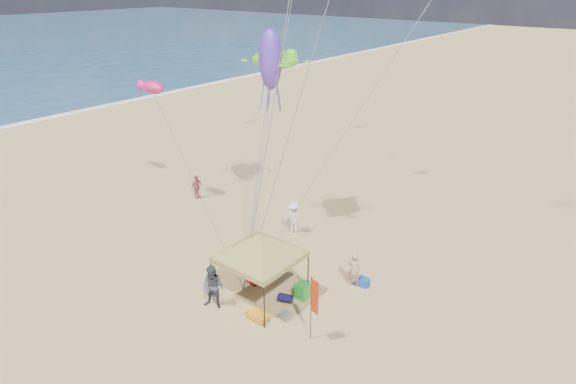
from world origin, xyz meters
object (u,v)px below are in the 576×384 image
Objects in this scene: chair_yellow at (241,256)px; person_near_b at (213,287)px; chair_green at (302,291)px; cooler_blue at (363,282)px; canopy_tent at (260,236)px; person_far_a at (197,187)px; beach_cart at (258,315)px; cooler_red at (253,279)px; feather_flag at (314,300)px; person_near_c at (294,217)px; person_near_a at (354,269)px.

person_near_b is at bearing -64.71° from chair_yellow.
chair_green is 1.00× the size of chair_yellow.
cooler_blue is 2.84m from chair_green.
canopy_tent is 11.44m from person_far_a.
cooler_red is at bearing 136.46° from beach_cart.
cooler_red is (-4.33, 1.43, -1.66)m from feather_flag.
cooler_red is 0.77× the size of chair_yellow.
person_near_c is at bearing 107.25° from cooler_red.
person_near_a is (3.59, 2.63, 0.63)m from cooler_red.
beach_cart is (1.88, -1.78, 0.01)m from cooler_red.
canopy_tent reaches higher than person_far_a.
person_near_c reaches higher than chair_yellow.
chair_yellow is 5.48m from person_near_a.
person_far_a is (-7.41, -0.24, -0.12)m from person_near_c.
person_near_a is 0.94× the size of person_near_c.
canopy_tent is at bearing 90.31° from person_near_c.
feather_flag is at bearing -84.49° from cooler_blue.
cooler_red and cooler_blue have the same top height.
cooler_red is at bearing 66.71° from person_near_b.
person_near_b is (-0.08, -2.30, 0.77)m from cooler_red.
cooler_red is at bearing 19.12° from person_near_a.
cooler_blue is 6.57m from person_near_b.
cooler_blue is 12.99m from person_far_a.
person_near_c is (-1.45, 7.21, -0.09)m from person_near_b.
cooler_red is at bearing -143.79° from cooler_blue.
feather_flag is (3.34, -0.84, -1.10)m from canopy_tent.
canopy_tent reaches higher than cooler_blue.
beach_cart is (-2.45, -0.36, -1.65)m from feather_flag.
person_near_b is (-2.46, -2.78, 0.61)m from chair_green.
person_far_a is at bearing 152.06° from canopy_tent.
person_far_a is (-10.81, 6.46, 0.55)m from beach_cart.
canopy_tent is 3.30× the size of person_near_c.
beach_cart is at bearing -102.57° from chair_green.
cooler_blue is at bearing 49.76° from canopy_tent.
beach_cart is 12.60m from person_far_a.
canopy_tent is at bearing -142.31° from chair_green.
cooler_blue is 0.31× the size of person_near_c.
person_far_a reaches higher than cooler_red.
cooler_red is 1.84m from chair_yellow.
person_near_b reaches higher than chair_green.
chair_green is 0.47× the size of person_far_a.
person_near_b is at bearing -165.30° from beach_cart.
feather_flag is 4.62m from cooler_blue.
person_near_a is at bearing 131.69° from person_near_c.
person_far_a is (-8.85, 6.97, -0.21)m from person_near_b.
feather_flag reaches higher than person_near_a.
beach_cart is 7.54m from person_near_c.
cooler_blue is at bearing 36.21° from cooler_red.
person_near_c reaches higher than person_near_a.
person_near_a is 5.60m from person_near_c.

